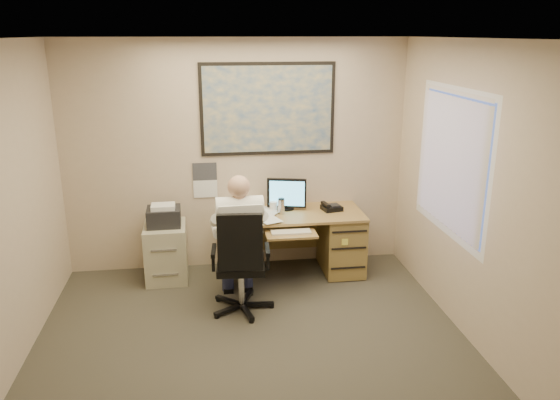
{
  "coord_description": "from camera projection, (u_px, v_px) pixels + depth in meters",
  "views": [
    {
      "loc": [
        -0.36,
        -4.02,
        2.74
      ],
      "look_at": [
        0.38,
        1.3,
        1.09
      ],
      "focal_mm": 35.0,
      "sensor_mm": 36.0,
      "label": 1
    }
  ],
  "objects": [
    {
      "name": "room_shell",
      "position": [
        255.0,
        219.0,
        4.27
      ],
      "size": [
        4.0,
        4.5,
        2.7
      ],
      "color": "#3B372D",
      "rests_on": "ground"
    },
    {
      "name": "desk",
      "position": [
        320.0,
        236.0,
        6.45
      ],
      "size": [
        1.6,
        0.97,
        1.12
      ],
      "color": "#A68247",
      "rests_on": "ground"
    },
    {
      "name": "world_map",
      "position": [
        268.0,
        109.0,
        6.26
      ],
      "size": [
        1.56,
        0.03,
        1.06
      ],
      "primitive_type": "cube",
      "color": "#1E4C93",
      "rests_on": "room_shell"
    },
    {
      "name": "wall_calendar",
      "position": [
        205.0,
        180.0,
        6.41
      ],
      "size": [
        0.28,
        0.01,
        0.42
      ],
      "primitive_type": "cube",
      "color": "white",
      "rests_on": "room_shell"
    },
    {
      "name": "window_blinds",
      "position": [
        451.0,
        163.0,
        5.22
      ],
      "size": [
        0.06,
        1.4,
        1.3
      ],
      "primitive_type": null,
      "color": "beige",
      "rests_on": "room_shell"
    },
    {
      "name": "filing_cabinet",
      "position": [
        166.0,
        247.0,
        6.26
      ],
      "size": [
        0.48,
        0.57,
        0.91
      ],
      "rotation": [
        0.0,
        0.0,
        0.02
      ],
      "color": "#B7B394",
      "rests_on": "ground"
    },
    {
      "name": "office_chair",
      "position": [
        242.0,
        282.0,
        5.52
      ],
      "size": [
        0.71,
        0.71,
        1.11
      ],
      "rotation": [
        0.0,
        0.0,
        -0.07
      ],
      "color": "black",
      "rests_on": "ground"
    },
    {
      "name": "person",
      "position": [
        240.0,
        244.0,
        5.49
      ],
      "size": [
        0.63,
        0.87,
        1.42
      ],
      "primitive_type": null,
      "rotation": [
        0.0,
        0.0,
        0.04
      ],
      "color": "white",
      "rests_on": "office_chair"
    }
  ]
}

